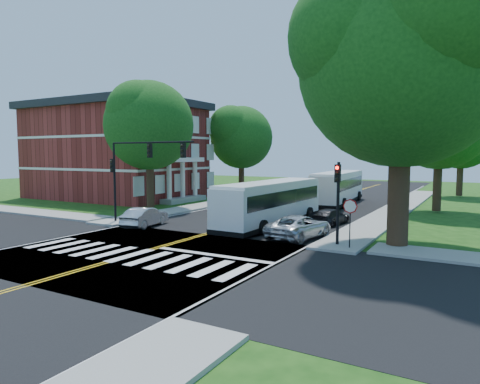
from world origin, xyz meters
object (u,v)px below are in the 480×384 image
Objects in this scene: signal_nw at (138,163)px; bus_lead at (271,202)px; signal_ne at (338,192)px; bus_follow at (338,187)px; suv at (299,227)px; dark_sedan at (331,217)px; hatchback at (145,217)px.

bus_lead is at bearing 30.40° from signal_nw.
bus_lead is at bearing 142.79° from signal_ne.
bus_follow reaches higher than suv.
signal_ne reaches higher than dark_sedan.
dark_sedan is (11.46, 7.01, -3.81)m from signal_nw.
suv is at bearing 177.19° from hatchback.
hatchback is at bearing 65.40° from bus_follow.
signal_ne is at bearing 144.42° from bus_lead.
suv is 5.70m from dark_sedan.
signal_ne is 7.80m from bus_lead.
bus_lead is 3.10× the size of dark_sedan.
dark_sedan is at bearing 110.34° from signal_ne.
bus_follow is at bearing -72.20° from suv.
signal_nw is 12.04m from suv.
signal_ne is 7.84m from dark_sedan.
suv is at bearing 137.43° from bus_lead.
signal_nw is at bearing 14.38° from suv.
dark_sedan is (3.33, -12.79, -1.13)m from bus_follow.
dark_sedan is at bearing -144.67° from bus_lead.
hatchback is at bearing 35.79° from bus_lead.
suv is at bearing 96.22° from dark_sedan.
bus_follow reaches higher than dark_sedan.
bus_follow is at bearing 67.66° from signal_nw.
bus_lead is at bearing 84.91° from bus_follow.
signal_ne reaches higher than bus_lead.
dark_sedan is at bearing -156.98° from hatchback.
signal_nw is at bearing -27.61° from hatchback.
bus_follow is (0.20, 15.14, 0.07)m from bus_lead.
signal_nw reaches higher than suv.
signal_ne is 0.35× the size of bus_follow.
suv is (10.64, 1.53, 0.01)m from hatchback.
signal_ne reaches higher than hatchback.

